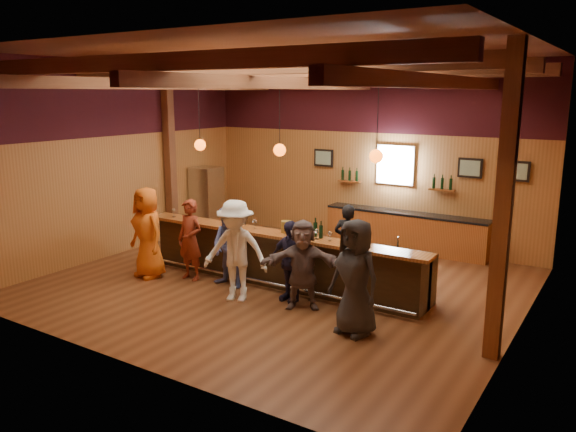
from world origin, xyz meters
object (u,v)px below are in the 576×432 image
at_px(stainless_fridge, 207,200).
at_px(customer_white, 236,251).
at_px(bar_counter, 285,257).
at_px(customer_brown, 303,265).
at_px(back_bar_cabinet, 405,231).
at_px(bottle_a, 315,229).
at_px(customer_navy, 290,261).
at_px(customer_orange, 148,232).
at_px(customer_dark, 355,277).
at_px(ice_bucket, 286,227).
at_px(bartender, 348,243).
at_px(customer_redvest, 190,240).
at_px(customer_denim, 230,247).

distance_m(stainless_fridge, customer_white, 5.42).
distance_m(bar_counter, customer_brown, 1.45).
height_order(back_bar_cabinet, bottle_a, bottle_a).
bearing_deg(customer_navy, customer_orange, -163.78).
relative_size(customer_dark, ice_bucket, 8.19).
height_order(customer_navy, bartender, bartender).
relative_size(customer_navy, bottle_a, 4.19).
relative_size(customer_redvest, customer_navy, 1.10).
height_order(customer_denim, customer_brown, customer_denim).
relative_size(back_bar_cabinet, stainless_fridge, 2.22).
relative_size(customer_white, customer_brown, 1.17).
relative_size(customer_navy, customer_brown, 0.94).
bearing_deg(back_bar_cabinet, customer_orange, -128.38).
bearing_deg(customer_denim, ice_bucket, 33.39).
xyz_separation_m(customer_navy, ice_bucket, (-0.46, 0.59, 0.47)).
xyz_separation_m(customer_redvest, bottle_a, (2.54, 0.69, 0.42)).
bearing_deg(bottle_a, customer_dark, -41.73).
distance_m(bar_counter, customer_white, 1.40).
relative_size(back_bar_cabinet, bartender, 2.52).
xyz_separation_m(customer_redvest, customer_denim, (0.98, 0.06, -0.02)).
height_order(customer_navy, customer_dark, customer_dark).
height_order(customer_redvest, customer_brown, customer_redvest).
height_order(bar_counter, customer_denim, customer_denim).
bearing_deg(customer_navy, customer_denim, -170.92).
relative_size(bartender, bottle_a, 4.39).
relative_size(customer_denim, customer_white, 0.86).
distance_m(customer_redvest, customer_navy, 2.38).
relative_size(customer_navy, ice_bucket, 6.64).
bearing_deg(customer_redvest, customer_navy, 3.58).
distance_m(back_bar_cabinet, bartender, 2.80).
xyz_separation_m(customer_orange, customer_dark, (4.87, -0.28, -0.01)).
height_order(customer_denim, customer_dark, customer_dark).
relative_size(back_bar_cabinet, customer_denim, 2.46).
bearing_deg(customer_brown, customer_redvest, 149.51).
distance_m(stainless_fridge, bartender, 5.39).
bearing_deg(customer_redvest, customer_denim, 5.62).
relative_size(customer_orange, customer_navy, 1.25).
bearing_deg(ice_bucket, customer_white, -109.49).
bearing_deg(customer_brown, ice_bucket, 109.36).
xyz_separation_m(stainless_fridge, customer_dark, (6.39, -3.93, 0.04)).
distance_m(back_bar_cabinet, customer_navy, 4.41).
bearing_deg(customer_denim, customer_white, -42.02).
bearing_deg(bar_counter, customer_denim, -133.78).
bearing_deg(customer_white, customer_orange, 159.50).
distance_m(stainless_fridge, customer_orange, 3.96).
height_order(bar_counter, customer_redvest, customer_redvest).
relative_size(stainless_fridge, bartender, 1.13).
distance_m(customer_denim, customer_white, 0.77).
bearing_deg(stainless_fridge, customer_white, -44.03).
distance_m(stainless_fridge, customer_brown, 6.18).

